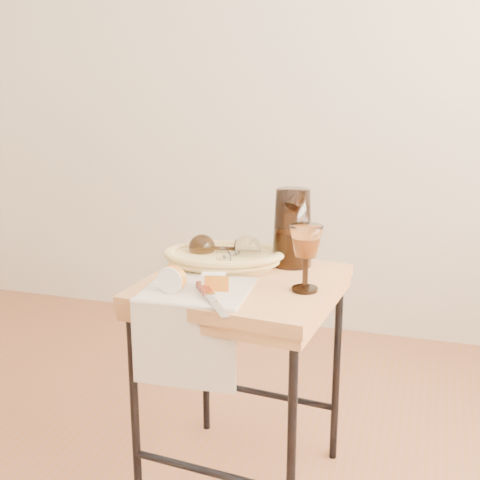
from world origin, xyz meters
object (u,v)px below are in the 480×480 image
(tea_towel, at_px, (198,289))
(goblet_lying_a, at_px, (217,248))
(side_table, at_px, (242,385))
(goblet_lying_b, at_px, (237,253))
(wine_goblet, at_px, (306,258))
(table_knife, at_px, (211,297))
(apple_half, at_px, (173,278))
(bread_basket, at_px, (224,259))
(pitcher, at_px, (292,228))

(tea_towel, xyz_separation_m, goblet_lying_a, (-0.03, 0.23, 0.05))
(side_table, bearing_deg, goblet_lying_a, 136.35)
(goblet_lying_b, relative_size, wine_goblet, 0.75)
(table_knife, bearing_deg, goblet_lying_b, 148.72)
(apple_half, bearing_deg, wine_goblet, 24.08)
(goblet_lying_a, distance_m, goblet_lying_b, 0.08)
(tea_towel, xyz_separation_m, apple_half, (-0.05, -0.04, 0.04))
(side_table, xyz_separation_m, wine_goblet, (0.19, -0.04, 0.42))
(wine_goblet, xyz_separation_m, table_knife, (-0.21, -0.16, -0.08))
(goblet_lying_a, distance_m, wine_goblet, 0.34)
(goblet_lying_a, xyz_separation_m, table_knife, (0.09, -0.31, -0.04))
(goblet_lying_b, xyz_separation_m, wine_goblet, (0.23, -0.12, 0.04))
(apple_half, bearing_deg, goblet_lying_a, 88.21)
(goblet_lying_b, distance_m, apple_half, 0.26)
(wine_goblet, distance_m, table_knife, 0.27)
(tea_towel, height_order, bread_basket, bread_basket)
(bread_basket, xyz_separation_m, pitcher, (0.19, 0.08, 0.09))
(tea_towel, height_order, goblet_lying_b, goblet_lying_b)
(goblet_lying_b, height_order, apple_half, goblet_lying_b)
(goblet_lying_a, height_order, pitcher, pitcher)
(table_knife, bearing_deg, side_table, 139.24)
(goblet_lying_a, height_order, goblet_lying_b, goblet_lying_b)
(side_table, distance_m, goblet_lying_a, 0.41)
(bread_basket, xyz_separation_m, table_knife, (0.06, -0.29, -0.01))
(goblet_lying_b, distance_m, pitcher, 0.18)
(wine_goblet, bearing_deg, side_table, 167.62)
(goblet_lying_a, relative_size, wine_goblet, 0.72)
(tea_towel, distance_m, pitcher, 0.37)
(bread_basket, relative_size, table_knife, 1.31)
(apple_half, bearing_deg, side_table, 52.79)
(tea_towel, relative_size, table_knife, 1.14)
(side_table, distance_m, wine_goblet, 0.46)
(side_table, height_order, bread_basket, bread_basket)
(wine_goblet, bearing_deg, bread_basket, 153.71)
(bread_basket, distance_m, table_knife, 0.30)
(tea_towel, relative_size, apple_half, 3.58)
(bread_basket, distance_m, goblet_lying_a, 0.04)
(goblet_lying_b, bearing_deg, table_knife, -152.72)
(side_table, relative_size, tea_towel, 2.37)
(tea_towel, xyz_separation_m, pitcher, (0.19, 0.30, 0.11))
(side_table, height_order, apple_half, apple_half)
(tea_towel, distance_m, wine_goblet, 0.30)
(goblet_lying_a, xyz_separation_m, pitcher, (0.22, 0.07, 0.06))
(goblet_lying_b, bearing_deg, tea_towel, -170.11)
(bread_basket, xyz_separation_m, apple_half, (-0.06, -0.25, 0.02))
(bread_basket, xyz_separation_m, goblet_lying_a, (-0.03, 0.01, 0.03))
(bread_basket, bearing_deg, wine_goblet, -40.08)
(bread_basket, height_order, goblet_lying_b, goblet_lying_b)
(pitcher, xyz_separation_m, apple_half, (-0.24, -0.33, -0.07))
(tea_towel, bearing_deg, apple_half, -149.61)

